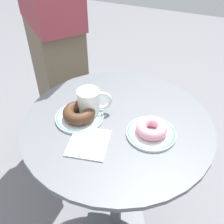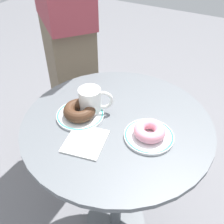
{
  "view_description": "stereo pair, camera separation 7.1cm",
  "coord_description": "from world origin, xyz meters",
  "px_view_note": "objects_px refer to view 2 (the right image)",
  "views": [
    {
      "loc": [
        0.25,
        -0.64,
        1.34
      ],
      "look_at": [
        -0.02,
        -0.0,
        0.77
      ],
      "focal_mm": 41.18,
      "sensor_mm": 36.0,
      "label": 1
    },
    {
      "loc": [
        0.31,
        -0.61,
        1.34
      ],
      "look_at": [
        -0.02,
        -0.0,
        0.77
      ],
      "focal_mm": 41.18,
      "sensor_mm": 36.0,
      "label": 2
    }
  ],
  "objects_px": {
    "donut_pink_frosted": "(149,131)",
    "person_figure": "(66,27)",
    "coffee_mug": "(91,101)",
    "paper_napkin": "(85,141)",
    "donut_chocolate": "(79,111)",
    "cafe_table": "(117,157)",
    "plate_left": "(80,115)",
    "plate_right": "(149,136)"
  },
  "relations": [
    {
      "from": "donut_pink_frosted",
      "to": "paper_napkin",
      "type": "distance_m",
      "value": 0.21
    },
    {
      "from": "cafe_table",
      "to": "donut_pink_frosted",
      "type": "distance_m",
      "value": 0.26
    },
    {
      "from": "cafe_table",
      "to": "plate_right",
      "type": "distance_m",
      "value": 0.24
    },
    {
      "from": "coffee_mug",
      "to": "person_figure",
      "type": "relative_size",
      "value": 0.07
    },
    {
      "from": "donut_pink_frosted",
      "to": "coffee_mug",
      "type": "bearing_deg",
      "value": 174.39
    },
    {
      "from": "plate_right",
      "to": "donut_chocolate",
      "type": "bearing_deg",
      "value": -174.04
    },
    {
      "from": "coffee_mug",
      "to": "person_figure",
      "type": "distance_m",
      "value": 0.6
    },
    {
      "from": "coffee_mug",
      "to": "paper_napkin",
      "type": "bearing_deg",
      "value": -65.71
    },
    {
      "from": "donut_chocolate",
      "to": "person_figure",
      "type": "distance_m",
      "value": 0.62
    },
    {
      "from": "plate_left",
      "to": "paper_napkin",
      "type": "height_order",
      "value": "plate_left"
    },
    {
      "from": "cafe_table",
      "to": "donut_pink_frosted",
      "type": "bearing_deg",
      "value": -9.22
    },
    {
      "from": "person_figure",
      "to": "plate_left",
      "type": "bearing_deg",
      "value": -49.38
    },
    {
      "from": "donut_chocolate",
      "to": "donut_pink_frosted",
      "type": "relative_size",
      "value": 1.1
    },
    {
      "from": "plate_right",
      "to": "donut_chocolate",
      "type": "height_order",
      "value": "donut_chocolate"
    },
    {
      "from": "paper_napkin",
      "to": "plate_left",
      "type": "bearing_deg",
      "value": 131.34
    },
    {
      "from": "coffee_mug",
      "to": "plate_right",
      "type": "bearing_deg",
      "value": -5.61
    },
    {
      "from": "cafe_table",
      "to": "plate_left",
      "type": "relative_size",
      "value": 4.23
    },
    {
      "from": "cafe_table",
      "to": "plate_left",
      "type": "xyz_separation_m",
      "value": [
        -0.13,
        -0.04,
        0.2
      ]
    },
    {
      "from": "paper_napkin",
      "to": "person_figure",
      "type": "distance_m",
      "value": 0.75
    },
    {
      "from": "donut_pink_frosted",
      "to": "plate_left",
      "type": "bearing_deg",
      "value": -175.51
    },
    {
      "from": "plate_left",
      "to": "coffee_mug",
      "type": "distance_m",
      "value": 0.07
    },
    {
      "from": "paper_napkin",
      "to": "person_figure",
      "type": "bearing_deg",
      "value": 130.75
    },
    {
      "from": "cafe_table",
      "to": "person_figure",
      "type": "xyz_separation_m",
      "value": [
        -0.53,
        0.42,
        0.29
      ]
    },
    {
      "from": "donut_pink_frosted",
      "to": "person_figure",
      "type": "bearing_deg",
      "value": 146.0
    },
    {
      "from": "coffee_mug",
      "to": "person_figure",
      "type": "xyz_separation_m",
      "value": [
        -0.42,
        0.42,
        0.05
      ]
    },
    {
      "from": "plate_right",
      "to": "paper_napkin",
      "type": "bearing_deg",
      "value": -145.5
    },
    {
      "from": "cafe_table",
      "to": "plate_right",
      "type": "height_order",
      "value": "plate_right"
    },
    {
      "from": "plate_left",
      "to": "cafe_table",
      "type": "bearing_deg",
      "value": 17.71
    },
    {
      "from": "cafe_table",
      "to": "plate_left",
      "type": "distance_m",
      "value": 0.25
    },
    {
      "from": "donut_chocolate",
      "to": "donut_pink_frosted",
      "type": "height_order",
      "value": "donut_chocolate"
    },
    {
      "from": "cafe_table",
      "to": "donut_pink_frosted",
      "type": "relative_size",
      "value": 6.94
    },
    {
      "from": "donut_chocolate",
      "to": "person_figure",
      "type": "bearing_deg",
      "value": 130.47
    },
    {
      "from": "donut_chocolate",
      "to": "donut_pink_frosted",
      "type": "bearing_deg",
      "value": 5.96
    },
    {
      "from": "cafe_table",
      "to": "plate_right",
      "type": "relative_size",
      "value": 4.4
    },
    {
      "from": "paper_napkin",
      "to": "coffee_mug",
      "type": "height_order",
      "value": "coffee_mug"
    },
    {
      "from": "cafe_table",
      "to": "person_figure",
      "type": "height_order",
      "value": "person_figure"
    },
    {
      "from": "plate_right",
      "to": "person_figure",
      "type": "xyz_separation_m",
      "value": [
        -0.66,
        0.45,
        0.09
      ]
    },
    {
      "from": "donut_chocolate",
      "to": "coffee_mug",
      "type": "relative_size",
      "value": 0.98
    },
    {
      "from": "person_figure",
      "to": "plate_right",
      "type": "bearing_deg",
      "value": -34.0
    },
    {
      "from": "donut_chocolate",
      "to": "donut_pink_frosted",
      "type": "xyz_separation_m",
      "value": [
        0.26,
        0.03,
        -0.0
      ]
    },
    {
      "from": "cafe_table",
      "to": "plate_right",
      "type": "bearing_deg",
      "value": -9.22
    },
    {
      "from": "plate_left",
      "to": "donut_chocolate",
      "type": "bearing_deg",
      "value": -63.26
    }
  ]
}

